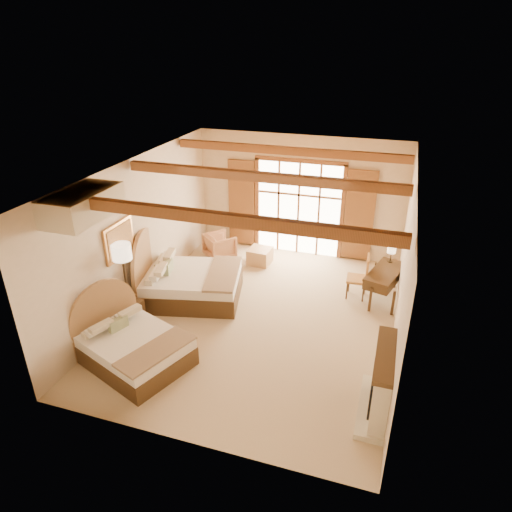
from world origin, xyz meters
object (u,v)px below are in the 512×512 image
at_px(bed_near, 128,345).
at_px(bed_far, 185,280).
at_px(armchair, 220,246).
at_px(nightstand, 129,314).
at_px(desk, 384,284).

bearing_deg(bed_near, bed_far, 111.76).
distance_m(bed_far, armchair, 2.18).
height_order(bed_near, bed_far, bed_far).
relative_size(nightstand, armchair, 0.77).
bearing_deg(bed_near, armchair, 111.72).
height_order(bed_near, desk, bed_near).
xyz_separation_m(bed_near, bed_far, (-0.03, 2.42, 0.06)).
xyz_separation_m(bed_near, nightstand, (-0.61, 1.00, -0.09)).
height_order(armchair, desk, desk).
distance_m(nightstand, armchair, 3.63).
distance_m(bed_near, bed_far, 2.42).
distance_m(armchair, desk, 4.43).
bearing_deg(bed_far, armchair, 77.54).
bearing_deg(nightstand, bed_near, -51.90).
distance_m(bed_near, desk, 5.67).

